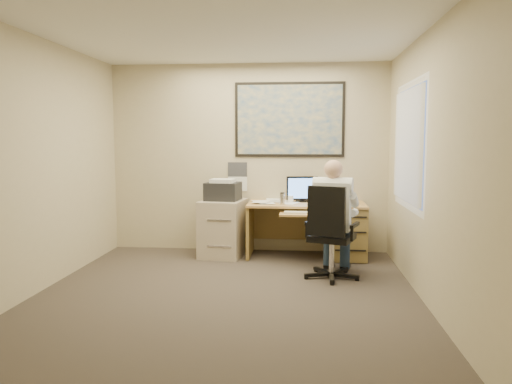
# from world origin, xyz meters

# --- Properties ---
(room_shell) EXTENTS (4.00, 4.50, 2.70)m
(room_shell) POSITION_xyz_m (0.00, 0.00, 1.35)
(room_shell) COLOR #3A332D
(room_shell) RESTS_ON ground
(desk) EXTENTS (1.60, 0.97, 1.10)m
(desk) POSITION_xyz_m (1.18, 1.90, 0.44)
(desk) COLOR tan
(desk) RESTS_ON ground
(world_map) EXTENTS (1.56, 0.03, 1.06)m
(world_map) POSITION_xyz_m (0.59, 2.23, 1.90)
(world_map) COLOR #1E4C93
(world_map) RESTS_ON room_shell
(wall_calendar) EXTENTS (0.28, 0.01, 0.42)m
(wall_calendar) POSITION_xyz_m (-0.16, 2.24, 1.08)
(wall_calendar) COLOR white
(wall_calendar) RESTS_ON room_shell
(window_blinds) EXTENTS (0.06, 1.40, 1.30)m
(window_blinds) POSITION_xyz_m (1.97, 0.80, 1.55)
(window_blinds) COLOR beige
(window_blinds) RESTS_ON room_shell
(filing_cabinet) EXTENTS (0.64, 0.74, 1.08)m
(filing_cabinet) POSITION_xyz_m (-0.31, 1.84, 0.46)
(filing_cabinet) COLOR #BBAB97
(filing_cabinet) RESTS_ON ground
(office_chair) EXTENTS (0.84, 0.84, 1.10)m
(office_chair) POSITION_xyz_m (1.15, 0.79, 0.32)
(office_chair) COLOR black
(office_chair) RESTS_ON ground
(person) EXTENTS (0.74, 0.93, 1.38)m
(person) POSITION_xyz_m (1.13, 0.87, 0.69)
(person) COLOR white
(person) RESTS_ON office_chair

